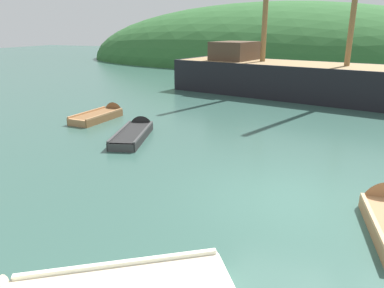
% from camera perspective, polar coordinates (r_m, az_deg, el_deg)
% --- Properties ---
extents(ground_plane, '(120.00, 120.00, 0.00)m').
position_cam_1_polar(ground_plane, '(8.82, 14.17, -8.48)').
color(ground_plane, '#33564C').
extents(shore_hill, '(46.57, 23.36, 13.10)m').
position_cam_1_polar(shore_hill, '(44.30, 13.00, 12.33)').
color(shore_hill, '#2D602D').
rests_on(shore_hill, ground).
extents(sailing_ship, '(17.17, 7.20, 12.31)m').
position_cam_1_polar(sailing_ship, '(22.16, 15.53, 9.02)').
color(sailing_ship, black).
rests_on(sailing_ship, ground).
extents(rowboat_outer_right, '(1.21, 3.10, 0.97)m').
position_cam_1_polar(rowboat_outer_right, '(16.64, -13.53, 4.29)').
color(rowboat_outer_right, brown).
rests_on(rowboat_outer_right, ground).
extents(rowboat_outer_left, '(1.82, 3.62, 0.89)m').
position_cam_1_polar(rowboat_outer_left, '(13.71, -8.70, 1.72)').
color(rowboat_outer_left, black).
rests_on(rowboat_outer_left, ground).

